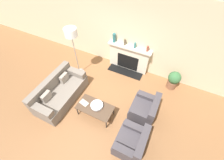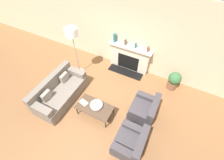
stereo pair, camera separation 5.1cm
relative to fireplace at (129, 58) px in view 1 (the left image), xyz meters
The scene contains 15 objects.
ground_plane 2.44m from the fireplace, 95.91° to the right, with size 18.00×18.00×0.00m, color brown.
wall_back 0.98m from the fireplace, 149.44° to the left, with size 18.00×0.06×2.90m.
fireplace is the anchor object (origin of this frame).
couch 2.80m from the fireplace, 121.99° to the right, with size 0.89×1.89×0.80m.
armchair_near 3.10m from the fireplace, 66.31° to the right, with size 0.73×0.85×0.77m.
armchair_far 2.15m from the fireplace, 54.42° to the right, with size 0.73×0.85×0.77m.
coffee_table 2.41m from the fireplace, 92.50° to the right, with size 1.09×0.58×0.41m.
bowl 2.35m from the fireplace, 91.61° to the right, with size 0.37×0.37×0.09m.
book 2.47m from the fireplace, 100.98° to the right, with size 0.30×0.22×0.02m.
floor_lamp 2.24m from the fireplace, 146.18° to the right, with size 0.41×0.41×1.91m.
mantel_vase_left 0.95m from the fireplace, behind, with size 0.11×0.11×0.34m.
mantel_vase_center_left 0.68m from the fireplace, behind, with size 0.08×0.08×0.23m.
mantel_vase_center_right 0.66m from the fireplace, ahead, with size 0.07×0.07×0.20m.
mantel_vase_right 0.90m from the fireplace, ahead, with size 0.08×0.08×0.20m.
potted_plant 1.81m from the fireplace, ahead, with size 0.43×0.43×0.70m.
Camera 1 is at (1.61, -1.88, 4.30)m, focal length 24.00 mm.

